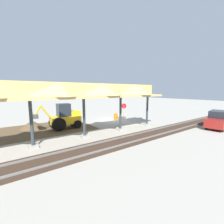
{
  "coord_description": "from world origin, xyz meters",
  "views": [
    {
      "loc": [
        12.49,
        16.95,
        4.25
      ],
      "look_at": [
        1.75,
        2.13,
        1.6
      ],
      "focal_mm": 24.0,
      "sensor_mm": 36.0,
      "label": 1
    }
  ],
  "objects_px": {
    "stop_sign": "(124,108)",
    "distant_parked_car": "(218,120)",
    "concrete_pipe": "(121,116)",
    "traffic_barrel": "(116,117)",
    "backhoe": "(64,117)"
  },
  "relations": [
    {
      "from": "distant_parked_car",
      "to": "traffic_barrel",
      "type": "relative_size",
      "value": 4.93
    },
    {
      "from": "backhoe",
      "to": "distant_parked_car",
      "type": "height_order",
      "value": "backhoe"
    },
    {
      "from": "distant_parked_car",
      "to": "traffic_barrel",
      "type": "bearing_deg",
      "value": -59.74
    },
    {
      "from": "backhoe",
      "to": "traffic_barrel",
      "type": "relative_size",
      "value": 5.58
    },
    {
      "from": "stop_sign",
      "to": "concrete_pipe",
      "type": "height_order",
      "value": "stop_sign"
    },
    {
      "from": "stop_sign",
      "to": "traffic_barrel",
      "type": "bearing_deg",
      "value": -11.09
    },
    {
      "from": "stop_sign",
      "to": "backhoe",
      "type": "relative_size",
      "value": 0.46
    },
    {
      "from": "stop_sign",
      "to": "distant_parked_car",
      "type": "xyz_separation_m",
      "value": [
        -4.94,
        10.47,
        -0.69
      ]
    },
    {
      "from": "distant_parked_car",
      "to": "traffic_barrel",
      "type": "xyz_separation_m",
      "value": [
        6.26,
        -10.73,
        -0.53
      ]
    },
    {
      "from": "distant_parked_car",
      "to": "backhoe",
      "type": "bearing_deg",
      "value": -35.34
    },
    {
      "from": "concrete_pipe",
      "to": "stop_sign",
      "type": "bearing_deg",
      "value": 83.6
    },
    {
      "from": "concrete_pipe",
      "to": "traffic_barrel",
      "type": "relative_size",
      "value": 1.63
    },
    {
      "from": "traffic_barrel",
      "to": "concrete_pipe",
      "type": "bearing_deg",
      "value": -163.8
    },
    {
      "from": "stop_sign",
      "to": "distant_parked_car",
      "type": "bearing_deg",
      "value": 115.24
    },
    {
      "from": "stop_sign",
      "to": "backhoe",
      "type": "xyz_separation_m",
      "value": [
        9.11,
        0.51,
        -0.4
      ]
    }
  ]
}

